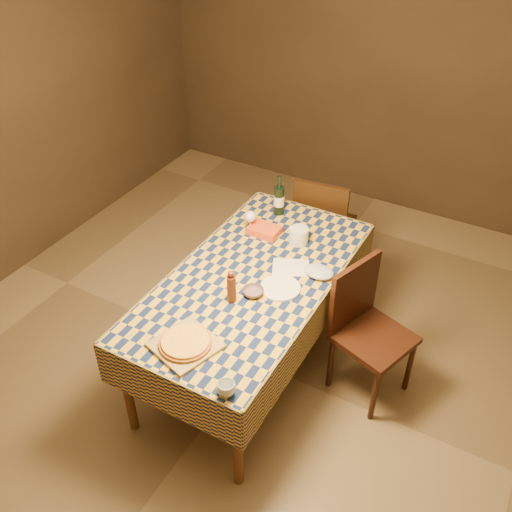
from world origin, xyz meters
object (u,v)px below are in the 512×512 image
dining_table (252,286)px  chair_far (323,223)px  bowl (253,292)px  chair_right (365,323)px  cutting_board (186,345)px  pizza (185,342)px  white_plate (280,288)px  wine_bottle (279,200)px

dining_table → chair_far: size_ratio=1.98×
dining_table → bowl: bearing=-58.1°
bowl → chair_far: 1.28m
dining_table → chair_right: bearing=16.8°
dining_table → bowl: size_ratio=14.54×
chair_right → dining_table: bearing=-163.2°
cutting_board → chair_right: 1.18m
pizza → white_plate: pizza is taller
white_plate → cutting_board: bearing=-108.5°
bowl → chair_right: size_ratio=0.14×
cutting_board → pizza: bearing=0.0°
cutting_board → wine_bottle: wine_bottle is taller
cutting_board → pizza: pizza is taller
white_plate → chair_far: chair_far is taller
pizza → white_plate: 0.71m
pizza → white_plate: (0.22, 0.67, -0.03)m
pizza → chair_right: 1.18m
chair_right → wine_bottle: bearing=149.7°
white_plate → chair_far: (-0.20, 1.13, -0.25)m
dining_table → chair_far: (0.00, 1.11, -0.17)m
pizza → chair_far: bearing=89.2°
pizza → chair_right: bearing=51.5°
dining_table → pizza: size_ratio=4.99×
cutting_board → pizza: (0.00, 0.00, 0.02)m
bowl → chair_right: chair_right is taller
dining_table → pizza: bearing=-91.7°
chair_far → pizza: bearing=-90.8°
chair_right → cutting_board: bearing=-128.5°
dining_table → chair_far: bearing=89.8°
dining_table → white_plate: white_plate is taller
white_plate → dining_table: bearing=175.7°
pizza → bowl: pizza is taller
pizza → bowl: 0.56m
cutting_board → white_plate: size_ratio=1.28×
wine_bottle → white_plate: bearing=-61.9°
wine_bottle → white_plate: 0.85m
pizza → wine_bottle: size_ratio=1.22×
cutting_board → bowl: 0.56m
pizza → wine_bottle: bearing=96.9°
bowl → white_plate: 0.17m
wine_bottle → chair_right: bearing=-30.3°
cutting_board → wine_bottle: (-0.17, 1.42, 0.10)m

